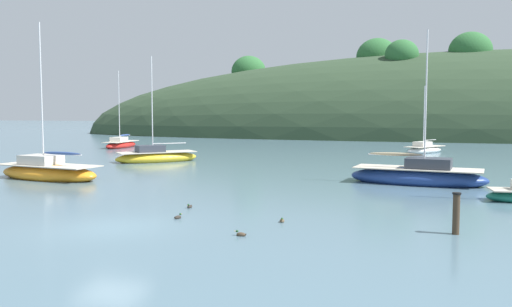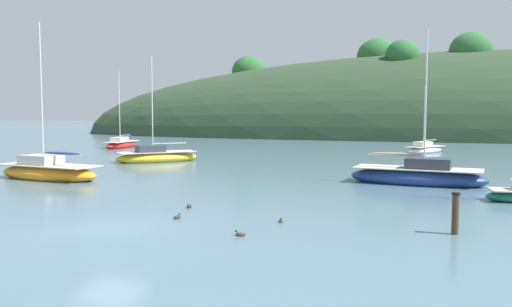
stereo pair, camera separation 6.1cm
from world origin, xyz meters
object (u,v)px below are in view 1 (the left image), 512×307
object	(u,v)px
sailboat_blue_center	(156,157)
duck_lone_left	(241,234)
sailboat_white_near	(121,144)
sailboat_teal_outer	(48,172)
duck_lead	(190,207)
jetty_piling	(456,213)
duck_straggler	(178,217)
duck_trailing	(282,221)
sailboat_black_sloop	(425,149)
sailboat_grey_yawl	(418,176)

from	to	relation	value
sailboat_blue_center	duck_lone_left	distance (m)	28.02
sailboat_white_near	duck_lone_left	world-z (taller)	sailboat_white_near
sailboat_teal_outer	duck_lead	world-z (taller)	sailboat_teal_outer
duck_lone_left	jetty_piling	bearing A→B (deg)	17.33
sailboat_white_near	duck_straggler	distance (m)	43.51
duck_straggler	jetty_piling	bearing A→B (deg)	0.42
duck_lone_left	duck_trailing	bearing A→B (deg)	71.74
sailboat_teal_outer	duck_straggler	distance (m)	15.96
sailboat_white_near	duck_lead	bearing A→B (deg)	-56.11
sailboat_black_sloop	duck_straggler	xyz separation A→B (m)	(-10.89, -38.08, -0.30)
duck_lone_left	duck_lead	bearing A→B (deg)	130.04
sailboat_teal_outer	sailboat_white_near	world-z (taller)	sailboat_teal_outer
duck_lone_left	sailboat_teal_outer	bearing A→B (deg)	145.00
sailboat_teal_outer	duck_lone_left	xyz separation A→B (m)	(16.28, -11.40, -0.40)
sailboat_white_near	sailboat_black_sloop	bearing A→B (deg)	2.45
sailboat_blue_center	duck_lone_left	world-z (taller)	sailboat_blue_center
duck_lead	sailboat_grey_yawl	bearing A→B (deg)	47.18
duck_lead	duck_lone_left	size ratio (longest dim) A/B	1.00
sailboat_blue_center	sailboat_grey_yawl	bearing A→B (deg)	-22.11
sailboat_blue_center	jetty_piling	bearing A→B (deg)	-44.48
duck_lead	duck_straggler	world-z (taller)	same
duck_trailing	jetty_piling	size ratio (longest dim) A/B	0.29
sailboat_blue_center	duck_trailing	size ratio (longest dim) A/B	21.51
sailboat_grey_yawl	duck_straggler	distance (m)	16.17
sailboat_grey_yawl	duck_lone_left	distance (m)	16.44
sailboat_teal_outer	sailboat_grey_yawl	xyz separation A→B (m)	(22.51, 3.81, 0.01)
duck_lone_left	jetty_piling	distance (m)	7.48
sailboat_teal_outer	duck_lone_left	size ratio (longest dim) A/B	23.66
sailboat_grey_yawl	jetty_piling	world-z (taller)	sailboat_grey_yawl
sailboat_white_near	sailboat_teal_outer	bearing A→B (deg)	-68.99
sailboat_blue_center	jetty_piling	xyz separation A→B (m)	(21.94, -21.55, 0.33)
sailboat_white_near	sailboat_black_sloop	distance (m)	34.43
duck_trailing	sailboat_black_sloop	bearing A→B (deg)	79.82
sailboat_teal_outer	sailboat_grey_yawl	distance (m)	22.84
sailboat_blue_center	duck_lone_left	xyz separation A→B (m)	(14.83, -23.77, -0.37)
sailboat_teal_outer	duck_straggler	xyz separation A→B (m)	(13.00, -9.25, -0.40)
sailboat_black_sloop	jetty_piling	bearing A→B (deg)	-90.76
sailboat_grey_yawl	sailboat_black_sloop	xyz separation A→B (m)	(1.38, 25.02, -0.11)
sailboat_blue_center	duck_lead	distance (m)	22.29
sailboat_teal_outer	duck_lead	distance (m)	14.34
sailboat_white_near	duck_lead	distance (m)	41.33
sailboat_blue_center	sailboat_grey_yawl	size ratio (longest dim) A/B	0.99
sailboat_black_sloop	sailboat_grey_yawl	bearing A→B (deg)	-93.15
sailboat_grey_yawl	sailboat_white_near	xyz separation A→B (m)	(-33.02, 23.55, -0.07)
sailboat_black_sloop	duck_trailing	size ratio (longest dim) A/B	16.75
sailboat_teal_outer	duck_lead	size ratio (longest dim) A/B	23.74
jetty_piling	sailboat_grey_yawl	bearing A→B (deg)	93.86
sailboat_blue_center	sailboat_black_sloop	xyz separation A→B (m)	(22.45, 16.46, -0.07)
sailboat_blue_center	duck_trailing	world-z (taller)	sailboat_blue_center
sailboat_black_sloop	duck_straggler	distance (m)	39.61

